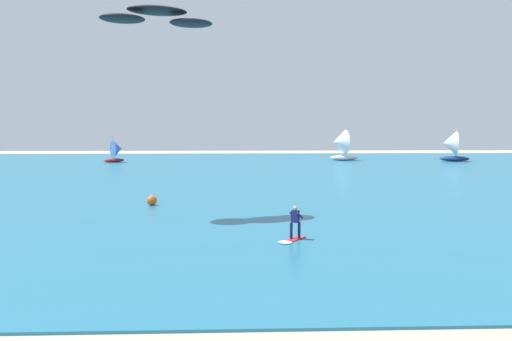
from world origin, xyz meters
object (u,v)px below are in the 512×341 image
Objects in this scene: sailboat_center_horizon at (117,151)px; sailboat_heeled_over at (340,145)px; kitesurfer at (293,228)px; kite at (157,17)px; sailboat_outermost at (451,146)px; marker_buoy at (152,200)px.

sailboat_heeled_over is (35.36, 2.46, 0.79)m from sailboat_center_horizon.
sailboat_center_horizon is at bearing 111.39° from kitesurfer.
kite is at bearing -73.92° from sailboat_center_horizon.
sailboat_outermost reaches higher than marker_buoy.
kitesurfer is 0.35× the size of sailboat_outermost.
kitesurfer reaches higher than marker_buoy.
kite reaches higher than sailboat_center_horizon.
sailboat_center_horizon is 0.69× the size of sailboat_heeled_over.
kitesurfer is 58.78m from sailboat_heeled_over.
sailboat_heeled_over is (-17.07, 2.49, 0.10)m from sailboat_outermost.
kite is at bearing -112.63° from sailboat_heeled_over.
kite is (-7.35, 5.92, 11.32)m from kitesurfer.
sailboat_center_horizon is (-21.39, 54.61, 1.16)m from kitesurfer.
sailboat_heeled_over is at bearing 76.25° from kitesurfer.
sailboat_center_horizon is (-52.43, 0.03, -0.69)m from sailboat_outermost.
kitesurfer is at bearing -38.82° from kite.
kitesurfer is at bearing -119.63° from sailboat_outermost.
sailboat_heeled_over is at bearing 63.56° from marker_buoy.
marker_buoy is (-1.43, 5.39, -11.57)m from kite.
sailboat_heeled_over is (13.96, 57.06, 1.95)m from kitesurfer.
sailboat_heeled_over is (21.32, 51.15, -9.36)m from kite.
kite is at bearing -75.16° from marker_buoy.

